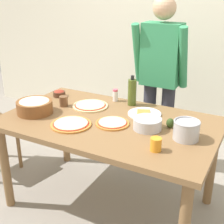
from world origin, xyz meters
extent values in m
plane|color=gray|center=(0.00, 0.00, 0.00)|extent=(8.00, 8.00, 0.00)
cube|color=silver|center=(0.00, 1.60, 1.30)|extent=(5.60, 0.10, 2.60)
cube|color=brown|center=(0.00, 0.00, 0.74)|extent=(1.60, 0.96, 0.04)
cylinder|color=brown|center=(-0.72, -0.40, 0.36)|extent=(0.07, 0.07, 0.72)
cylinder|color=brown|center=(-0.72, 0.40, 0.36)|extent=(0.07, 0.07, 0.72)
cylinder|color=brown|center=(0.72, 0.40, 0.36)|extent=(0.07, 0.07, 0.72)
cylinder|color=#2D2D38|center=(0.03, 0.76, 0.42)|extent=(0.12, 0.12, 0.85)
cylinder|color=#2D2D38|center=(0.21, 0.76, 0.42)|extent=(0.12, 0.12, 0.85)
cube|color=#338C59|center=(0.12, 0.76, 1.12)|extent=(0.34, 0.20, 0.55)
cylinder|color=#338C59|center=(-0.09, 0.71, 1.12)|extent=(0.07, 0.21, 0.55)
cylinder|color=#338C59|center=(0.33, 0.71, 1.12)|extent=(0.07, 0.21, 0.55)
sphere|color=tan|center=(0.12, 0.76, 1.52)|extent=(0.20, 0.20, 0.20)
cylinder|color=brown|center=(-1.05, 0.07, 0.23)|extent=(0.04, 0.04, 0.45)
cylinder|color=brown|center=(-1.38, 0.14, 0.23)|extent=(0.04, 0.04, 0.45)
cylinder|color=beige|center=(-0.27, 0.18, 0.77)|extent=(0.29, 0.29, 0.01)
cylinder|color=#B22D1E|center=(-0.27, 0.18, 0.77)|extent=(0.26, 0.26, 0.00)
cylinder|color=beige|center=(-0.27, 0.18, 0.78)|extent=(0.24, 0.24, 0.00)
cylinder|color=#C67A33|center=(0.05, -0.05, 0.77)|extent=(0.25, 0.25, 0.01)
cylinder|color=#B22D1E|center=(0.05, -0.05, 0.77)|extent=(0.22, 0.22, 0.00)
cylinder|color=beige|center=(0.05, -0.05, 0.78)|extent=(0.20, 0.20, 0.00)
cylinder|color=#C67A33|center=(-0.20, -0.20, 0.77)|extent=(0.30, 0.30, 0.01)
cylinder|color=#B22D1E|center=(-0.20, -0.20, 0.77)|extent=(0.26, 0.26, 0.00)
cylinder|color=beige|center=(-0.20, -0.20, 0.78)|extent=(0.24, 0.24, 0.00)
cylinder|color=white|center=(0.19, 0.23, 0.77)|extent=(0.26, 0.26, 0.01)
cube|color=#CC8438|center=(0.19, 0.21, 0.78)|extent=(0.15, 0.17, 0.01)
cylinder|color=brown|center=(-0.59, -0.14, 0.81)|extent=(0.28, 0.28, 0.10)
ellipsoid|color=beige|center=(-0.59, -0.14, 0.85)|extent=(0.25, 0.25, 0.05)
cylinder|color=#B7B7BC|center=(0.31, 0.00, 0.80)|extent=(0.20, 0.20, 0.08)
cylinder|color=#4C2D1E|center=(-0.66, 0.26, 0.78)|extent=(0.11, 0.11, 0.04)
ellipsoid|color=#9E3323|center=(-0.66, 0.26, 0.80)|extent=(0.10, 0.10, 0.05)
cylinder|color=#47561E|center=(0.02, 0.38, 0.87)|extent=(0.07, 0.07, 0.22)
cylinder|color=black|center=(0.02, 0.38, 1.00)|extent=(0.03, 0.03, 0.04)
cylinder|color=#B7B7BC|center=(0.59, -0.02, 0.82)|extent=(0.17, 0.17, 0.12)
torus|color=#A5A5AD|center=(0.59, -0.02, 0.88)|extent=(0.17, 0.17, 0.01)
cylinder|color=orange|center=(0.47, -0.26, 0.80)|extent=(0.07, 0.07, 0.08)
cylinder|color=brown|center=(-0.47, 0.08, 0.80)|extent=(0.07, 0.07, 0.08)
cylinder|color=white|center=(-0.15, 0.39, 0.81)|extent=(0.04, 0.04, 0.09)
cylinder|color=#D84C66|center=(-0.15, 0.39, 0.86)|extent=(0.04, 0.04, 0.02)
ellipsoid|color=#2D4219|center=(0.44, 0.10, 0.80)|extent=(0.06, 0.06, 0.07)
camera|label=1|loc=(1.02, -1.85, 1.70)|focal=49.68mm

